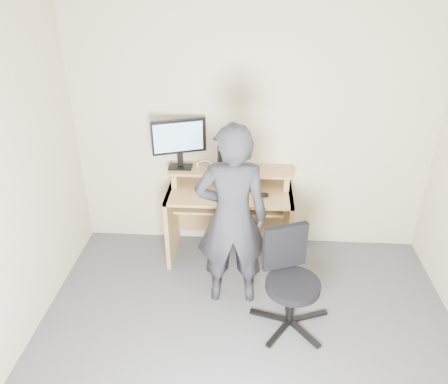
# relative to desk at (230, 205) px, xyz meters

# --- Properties ---
(ground) EXTENTS (3.50, 3.50, 0.00)m
(ground) POSITION_rel_desk_xyz_m (0.20, -1.53, -0.55)
(ground) COLOR #55555A
(ground) RESTS_ON ground
(back_wall) EXTENTS (3.50, 0.02, 2.50)m
(back_wall) POSITION_rel_desk_xyz_m (0.20, 0.22, 0.70)
(back_wall) COLOR beige
(back_wall) RESTS_ON ground
(ceiling) EXTENTS (3.50, 3.50, 0.02)m
(ceiling) POSITION_rel_desk_xyz_m (0.20, -1.53, 1.95)
(ceiling) COLOR white
(ceiling) RESTS_ON back_wall
(desk) EXTENTS (1.20, 0.60, 0.91)m
(desk) POSITION_rel_desk_xyz_m (0.00, 0.00, 0.00)
(desk) COLOR tan
(desk) RESTS_ON ground
(monitor) EXTENTS (0.50, 0.21, 0.49)m
(monitor) POSITION_rel_desk_xyz_m (-0.49, 0.06, 0.66)
(monitor) COLOR black
(monitor) RESTS_ON desk
(external_drive) EXTENTS (0.09, 0.14, 0.20)m
(external_drive) POSITION_rel_desk_xyz_m (-0.09, 0.10, 0.46)
(external_drive) COLOR black
(external_drive) RESTS_ON desk
(travel_mug) EXTENTS (0.07, 0.07, 0.16)m
(travel_mug) POSITION_rel_desk_xyz_m (-0.01, 0.06, 0.44)
(travel_mug) COLOR silver
(travel_mug) RESTS_ON desk
(smartphone) EXTENTS (0.10, 0.14, 0.01)m
(smartphone) POSITION_rel_desk_xyz_m (0.18, 0.03, 0.37)
(smartphone) COLOR black
(smartphone) RESTS_ON desk
(charger) EXTENTS (0.05, 0.05, 0.03)m
(charger) POSITION_rel_desk_xyz_m (-0.15, 0.01, 0.38)
(charger) COLOR black
(charger) RESTS_ON desk
(headphones) EXTENTS (0.17, 0.17, 0.06)m
(headphones) POSITION_rel_desk_xyz_m (-0.26, 0.12, 0.37)
(headphones) COLOR silver
(headphones) RESTS_ON desk
(keyboard) EXTENTS (0.46, 0.19, 0.03)m
(keyboard) POSITION_rel_desk_xyz_m (-0.02, -0.17, 0.12)
(keyboard) COLOR black
(keyboard) RESTS_ON desk
(mouse) EXTENTS (0.11, 0.08, 0.04)m
(mouse) POSITION_rel_desk_xyz_m (0.32, -0.18, 0.22)
(mouse) COLOR black
(mouse) RESTS_ON desk
(office_chair) EXTENTS (0.67, 0.65, 0.84)m
(office_chair) POSITION_rel_desk_xyz_m (0.53, -0.96, -0.09)
(office_chair) COLOR black
(office_chair) RESTS_ON ground
(person) EXTENTS (0.64, 0.44, 1.66)m
(person) POSITION_rel_desk_xyz_m (0.05, -0.71, 0.28)
(person) COLOR black
(person) RESTS_ON ground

